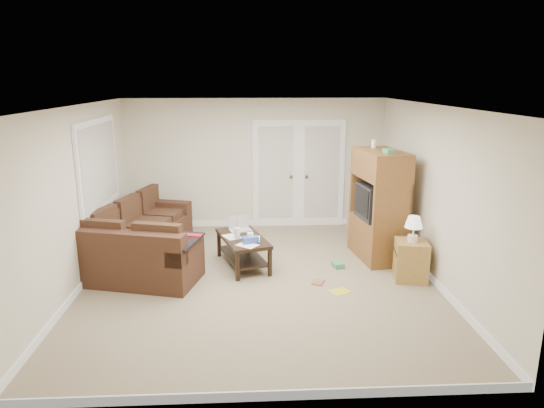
{
  "coord_description": "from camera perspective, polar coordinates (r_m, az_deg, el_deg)",
  "views": [
    {
      "loc": [
        -0.16,
        -6.57,
        2.84
      ],
      "look_at": [
        0.19,
        0.18,
        1.1
      ],
      "focal_mm": 32.0,
      "sensor_mm": 36.0,
      "label": 1
    }
  ],
  "objects": [
    {
      "name": "coffee_table",
      "position": [
        7.62,
        -3.45,
        -5.37
      ],
      "size": [
        0.9,
        1.29,
        0.79
      ],
      "rotation": [
        0.0,
        0.0,
        0.3
      ],
      "color": "black",
      "rests_on": "floor"
    },
    {
      "name": "tv_armoire",
      "position": [
        7.96,
        12.42,
        -0.08
      ],
      "size": [
        0.74,
        1.17,
        1.89
      ],
      "rotation": [
        0.0,
        0.0,
        0.13
      ],
      "color": "brown",
      "rests_on": "floor"
    },
    {
      "name": "wall_right",
      "position": [
        7.26,
        18.57,
        1.04
      ],
      "size": [
        0.02,
        5.5,
        2.5
      ],
      "primitive_type": "cube",
      "color": "beige",
      "rests_on": "floor"
    },
    {
      "name": "wall_front",
      "position": [
        4.14,
        -0.55,
        -8.15
      ],
      "size": [
        5.0,
        0.02,
        2.5
      ],
      "primitive_type": "cube",
      "color": "beige",
      "rests_on": "floor"
    },
    {
      "name": "ceiling",
      "position": [
        6.58,
        -1.64,
        11.48
      ],
      "size": [
        5.0,
        5.5,
        0.02
      ],
      "primitive_type": "cube",
      "color": "white",
      "rests_on": "wall_back"
    },
    {
      "name": "baseboards",
      "position": [
        7.14,
        -1.5,
        -8.57
      ],
      "size": [
        5.0,
        5.5,
        0.1
      ],
      "primitive_type": null,
      "color": "silver",
      "rests_on": "floor"
    },
    {
      "name": "space_heater",
      "position": [
        9.63,
        9.19,
        -2.06
      ],
      "size": [
        0.13,
        0.12,
        0.27
      ],
      "primitive_type": "cube",
      "rotation": [
        0.0,
        0.0,
        -0.27
      ],
      "color": "white",
      "rests_on": "floor"
    },
    {
      "name": "floor_greenbox",
      "position": [
        7.67,
        7.75,
        -7.11
      ],
      "size": [
        0.18,
        0.22,
        0.08
      ],
      "primitive_type": "cube",
      "rotation": [
        0.0,
        0.0,
        0.22
      ],
      "color": "#408D5A",
      "rests_on": "floor"
    },
    {
      "name": "floor_book",
      "position": [
        7.11,
        4.85,
        -9.07
      ],
      "size": [
        0.22,
        0.25,
        0.02
      ],
      "primitive_type": "imported",
      "rotation": [
        0.0,
        0.0,
        -0.41
      ],
      "color": "brown",
      "rests_on": "floor"
    },
    {
      "name": "wall_left",
      "position": [
        7.15,
        -22.02,
        0.53
      ],
      "size": [
        0.02,
        5.5,
        2.5
      ],
      "primitive_type": "cube",
      "color": "beige",
      "rests_on": "floor"
    },
    {
      "name": "window_left",
      "position": [
        8.01,
        -19.73,
        4.34
      ],
      "size": [
        0.05,
        1.92,
        1.42
      ],
      "color": "silver",
      "rests_on": "wall_left"
    },
    {
      "name": "wall_back",
      "position": [
        9.45,
        -2.0,
        4.76
      ],
      "size": [
        5.0,
        0.02,
        2.5
      ],
      "primitive_type": "cube",
      "color": "beige",
      "rests_on": "floor"
    },
    {
      "name": "french_doors",
      "position": [
        9.51,
        3.15,
        3.49
      ],
      "size": [
        1.8,
        0.05,
        2.13
      ],
      "color": "silver",
      "rests_on": "floor"
    },
    {
      "name": "floor",
      "position": [
        7.16,
        -1.5,
        -8.93
      ],
      "size": [
        5.5,
        5.5,
        0.0
      ],
      "primitive_type": "plane",
      "color": "gray",
      "rests_on": "ground"
    },
    {
      "name": "side_cabinet",
      "position": [
        7.33,
        16.06,
        -6.03
      ],
      "size": [
        0.53,
        0.53,
        0.96
      ],
      "rotation": [
        0.0,
        0.0,
        -0.18
      ],
      "color": "#A47E3C",
      "rests_on": "floor"
    },
    {
      "name": "floor_magazine",
      "position": [
        6.85,
        8.02,
        -10.15
      ],
      "size": [
        0.33,
        0.31,
        0.01
      ],
      "primitive_type": "cube",
      "rotation": [
        0.0,
        0.0,
        0.5
      ],
      "color": "gold",
      "rests_on": "floor"
    },
    {
      "name": "sectional_sofa",
      "position": [
        7.95,
        -15.34,
        -4.5
      ],
      "size": [
        1.98,
        3.09,
        0.84
      ],
      "rotation": [
        0.0,
        0.0,
        -0.26
      ],
      "color": "#44281A",
      "rests_on": "floor"
    }
  ]
}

